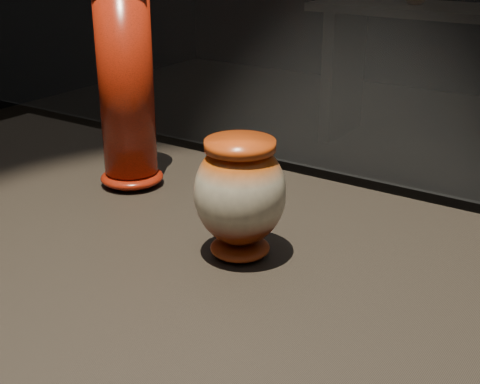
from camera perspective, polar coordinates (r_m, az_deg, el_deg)
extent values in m
cube|color=black|center=(0.95, 3.03, -9.07)|extent=(2.00, 0.80, 0.05)
ellipsoid|color=#611D08|center=(1.01, 0.00, -4.75)|extent=(0.11, 0.11, 0.03)
ellipsoid|color=beige|center=(0.97, 0.00, -0.06)|extent=(0.17, 0.17, 0.16)
cylinder|color=#DD5A14|center=(0.95, 0.00, 4.02)|extent=(0.13, 0.13, 0.01)
ellipsoid|color=#AD1E0B|center=(1.29, -9.19, 1.28)|extent=(0.14, 0.14, 0.03)
cylinder|color=#AD1E0B|center=(1.24, -9.70, 9.12)|extent=(0.12, 0.12, 0.33)
cube|color=black|center=(4.60, 8.80, 10.01)|extent=(0.08, 0.50, 0.85)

